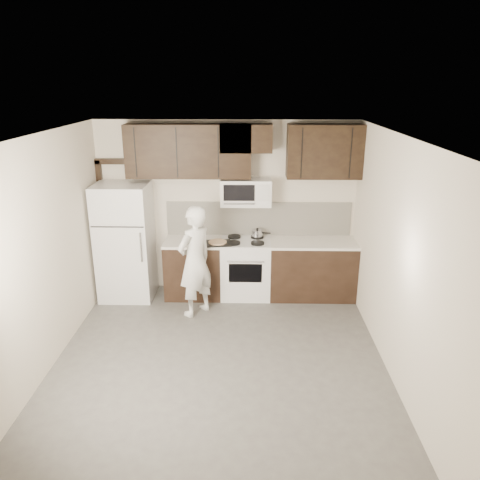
{
  "coord_description": "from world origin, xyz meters",
  "views": [
    {
      "loc": [
        0.35,
        -4.85,
        3.26
      ],
      "look_at": [
        0.23,
        0.9,
        1.28
      ],
      "focal_mm": 35.0,
      "sensor_mm": 36.0,
      "label": 1
    }
  ],
  "objects_px": {
    "stove": "(246,268)",
    "person": "(195,261)",
    "refrigerator": "(125,242)",
    "microwave": "(246,192)"
  },
  "relations": [
    {
      "from": "microwave",
      "to": "person",
      "type": "xyz_separation_m",
      "value": [
        -0.71,
        -0.75,
        -0.84
      ]
    },
    {
      "from": "person",
      "to": "refrigerator",
      "type": "bearing_deg",
      "value": -76.36
    },
    {
      "from": "stove",
      "to": "microwave",
      "type": "xyz_separation_m",
      "value": [
        -0.0,
        0.12,
        1.19
      ]
    },
    {
      "from": "refrigerator",
      "to": "person",
      "type": "height_order",
      "value": "refrigerator"
    },
    {
      "from": "person",
      "to": "stove",
      "type": "bearing_deg",
      "value": 172.49
    },
    {
      "from": "microwave",
      "to": "refrigerator",
      "type": "height_order",
      "value": "microwave"
    },
    {
      "from": "stove",
      "to": "refrigerator",
      "type": "xyz_separation_m",
      "value": [
        -1.85,
        -0.05,
        0.44
      ]
    },
    {
      "from": "stove",
      "to": "person",
      "type": "distance_m",
      "value": 1.02
    },
    {
      "from": "microwave",
      "to": "person",
      "type": "height_order",
      "value": "microwave"
    },
    {
      "from": "microwave",
      "to": "person",
      "type": "bearing_deg",
      "value": -133.53
    }
  ]
}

